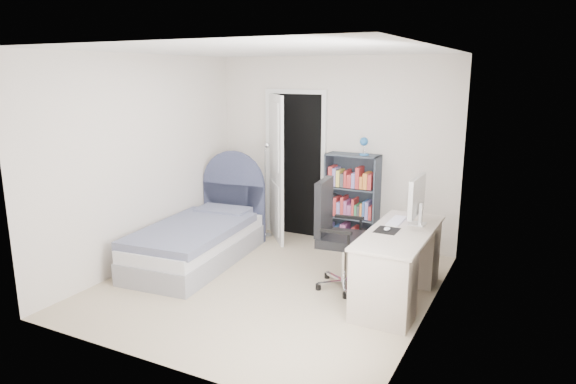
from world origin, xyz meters
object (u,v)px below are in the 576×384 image
at_px(desk, 399,262).
at_px(nightstand, 240,212).
at_px(floor_lamp, 266,199).
at_px(bed, 200,238).
at_px(office_chair, 336,229).
at_px(bookcase, 352,205).

bearing_deg(desk, nightstand, 157.64).
bearing_deg(floor_lamp, desk, -28.14).
xyz_separation_m(bed, nightstand, (-0.09, 1.06, 0.06)).
bearing_deg(office_chair, nightstand, 150.94).
bearing_deg(bed, floor_lamp, 77.04).
relative_size(nightstand, office_chair, 0.45).
relative_size(floor_lamp, bookcase, 0.92).
xyz_separation_m(nightstand, bookcase, (1.57, 0.30, 0.22)).
height_order(bed, nightstand, bed).
height_order(bookcase, desk, bookcase).
relative_size(bookcase, desk, 0.98).
bearing_deg(desk, office_chair, 178.76).
xyz_separation_m(floor_lamp, desk, (2.22, -1.19, -0.15)).
relative_size(bed, nightstand, 3.95).
distance_m(nightstand, floor_lamp, 0.44).
xyz_separation_m(floor_lamp, office_chair, (1.52, -1.17, 0.09)).
height_order(nightstand, floor_lamp, floor_lamp).
bearing_deg(office_chair, bookcase, 103.04).
bearing_deg(floor_lamp, bookcase, 8.24).
xyz_separation_m(bed, floor_lamp, (0.27, 1.19, 0.27)).
height_order(floor_lamp, desk, floor_lamp).
bearing_deg(bookcase, floor_lamp, -171.76).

